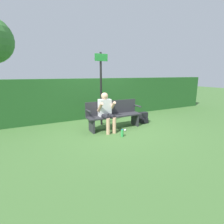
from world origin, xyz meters
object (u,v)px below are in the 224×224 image
Objects in this scene: signpost at (101,85)px; park_bench at (114,114)px; water_bottle at (122,133)px; backpack at (144,118)px; person_seated at (106,110)px; parked_car at (88,86)px.

park_bench is at bearing -69.27° from signpost.
backpack is at bearing 31.64° from water_bottle.
parked_car is (3.75, 12.05, -0.07)m from person_seated.
park_bench is at bearing 153.23° from parked_car.
parked_car is at bearing 72.40° from signpost.
person_seated is at bearing 151.94° from parked_car.
park_bench is 0.92m from water_bottle.
signpost is (-1.45, 0.49, 1.21)m from backpack.
park_bench is 4.73× the size of backpack.
water_bottle is (0.16, -0.70, -0.55)m from person_seated.
signpost is (0.13, 0.66, 0.74)m from person_seated.
park_bench is 1.55× the size of person_seated.
water_bottle is (-1.42, -0.87, -0.08)m from backpack.
park_bench is 0.41m from person_seated.
person_seated reaches higher than backpack.
backpack is (1.58, 0.17, -0.47)m from person_seated.
water_bottle is at bearing -88.74° from signpost.
signpost is at bearing 151.61° from parked_car.
parked_car reaches higher than water_bottle.
water_bottle is 13.25m from parked_car.
water_bottle is 1.87m from signpost.
parked_car is (3.58, 12.75, 0.48)m from water_bottle.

